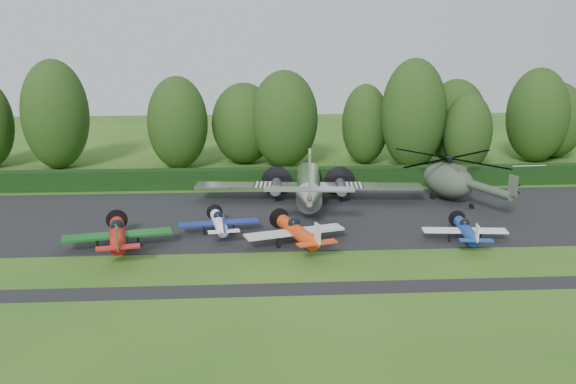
{
  "coord_description": "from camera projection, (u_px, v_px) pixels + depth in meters",
  "views": [
    {
      "loc": [
        -1.59,
        -43.32,
        15.77
      ],
      "look_at": [
        1.73,
        9.03,
        2.5
      ],
      "focal_mm": 40.0,
      "sensor_mm": 36.0,
      "label": 1
    }
  ],
  "objects": [
    {
      "name": "tree_1",
      "position": [
        414.0,
        114.0,
        73.65
      ],
      "size": [
        7.48,
        7.48,
        12.78
      ],
      "color": "black",
      "rests_on": "ground"
    },
    {
      "name": "ground",
      "position": [
        272.0,
        257.0,
        45.88
      ],
      "size": [
        160.0,
        160.0,
        0.0
      ],
      "primitive_type": "plane",
      "color": "#265518",
      "rests_on": "ground"
    },
    {
      "name": "tree_2",
      "position": [
        178.0,
        123.0,
        74.16
      ],
      "size": [
        7.0,
        7.0,
        10.73
      ],
      "color": "black",
      "rests_on": "ground"
    },
    {
      "name": "light_plane_red",
      "position": [
        118.0,
        235.0,
        46.86
      ],
      "size": [
        7.88,
        8.29,
        3.03
      ],
      "rotation": [
        0.0,
        0.0,
        -0.2
      ],
      "color": "red",
      "rests_on": "ground"
    },
    {
      "name": "taxiway_verge",
      "position": [
        276.0,
        290.0,
        40.07
      ],
      "size": [
        70.0,
        2.0,
        0.0
      ],
      "primitive_type": "cube",
      "color": "black",
      "rests_on": "ground"
    },
    {
      "name": "sign_board",
      "position": [
        528.0,
        172.0,
        67.07
      ],
      "size": [
        3.64,
        0.14,
        2.05
      ],
      "rotation": [
        0.0,
        0.0,
        -0.08
      ],
      "color": "#3F3326",
      "rests_on": "ground"
    },
    {
      "name": "hedgerow",
      "position": [
        264.0,
        187.0,
        66.2
      ],
      "size": [
        90.0,
        1.6,
        2.0
      ],
      "primitive_type": "cube",
      "color": "black",
      "rests_on": "ground"
    },
    {
      "name": "tree_5",
      "position": [
        365.0,
        124.0,
        77.03
      ],
      "size": [
        5.63,
        5.63,
        9.62
      ],
      "color": "black",
      "rests_on": "ground"
    },
    {
      "name": "tree_10",
      "position": [
        468.0,
        132.0,
        73.17
      ],
      "size": [
        5.57,
        5.57,
        8.94
      ],
      "color": "black",
      "rests_on": "ground"
    },
    {
      "name": "transport_plane",
      "position": [
        309.0,
        186.0,
        58.93
      ],
      "size": [
        21.23,
        16.28,
        6.8
      ],
      "rotation": [
        0.0,
        0.0,
        0.09
      ],
      "color": "silver",
      "rests_on": "ground"
    },
    {
      "name": "tree_9",
      "position": [
        55.0,
        115.0,
        73.95
      ],
      "size": [
        7.65,
        7.65,
        12.65
      ],
      "color": "black",
      "rests_on": "ground"
    },
    {
      "name": "light_plane_blue",
      "position": [
        466.0,
        230.0,
        48.65
      ],
      "size": [
        6.38,
        6.71,
        2.45
      ],
      "rotation": [
        0.0,
        0.0,
        0.1
      ],
      "color": "navy",
      "rests_on": "ground"
    },
    {
      "name": "light_plane_orange",
      "position": [
        297.0,
        231.0,
        47.68
      ],
      "size": [
        7.67,
        8.06,
        2.95
      ],
      "rotation": [
        0.0,
        0.0,
        -0.31
      ],
      "color": "red",
      "rests_on": "ground"
    },
    {
      "name": "tree_8",
      "position": [
        284.0,
        119.0,
        74.96
      ],
      "size": [
        7.91,
        7.91,
        11.37
      ],
      "color": "black",
      "rests_on": "ground"
    },
    {
      "name": "tree_0",
      "position": [
        455.0,
        122.0,
        77.02
      ],
      "size": [
        7.3,
        7.3,
        10.19
      ],
      "color": "black",
      "rests_on": "ground"
    },
    {
      "name": "tree_4",
      "position": [
        244.0,
        123.0,
        77.11
      ],
      "size": [
        7.73,
        7.73,
        9.75
      ],
      "color": "black",
      "rests_on": "ground"
    },
    {
      "name": "tree_3",
      "position": [
        538.0,
        115.0,
        77.89
      ],
      "size": [
        7.45,
        7.45,
        11.46
      ],
      "color": "black",
      "rests_on": "ground"
    },
    {
      "name": "apron",
      "position": [
        267.0,
        217.0,
        55.55
      ],
      "size": [
        70.0,
        18.0,
        0.01
      ],
      "primitive_type": "cube",
      "color": "black",
      "rests_on": "ground"
    },
    {
      "name": "light_plane_white",
      "position": [
        219.0,
        223.0,
        50.64
      ],
      "size": [
        6.32,
        6.65,
        2.43
      ],
      "rotation": [
        0.0,
        0.0,
        -0.16
      ],
      "color": "white",
      "rests_on": "ground"
    },
    {
      "name": "tree_6",
      "position": [
        556.0,
        120.0,
        80.63
      ],
      "size": [
        7.06,
        7.06,
        9.56
      ],
      "color": "black",
      "rests_on": "ground"
    },
    {
      "name": "helicopter",
      "position": [
        448.0,
        177.0,
        60.56
      ],
      "size": [
        13.04,
        15.27,
        4.2
      ],
      "rotation": [
        0.0,
        0.0,
        -0.38
      ],
      "color": "#374233",
      "rests_on": "ground"
    }
  ]
}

